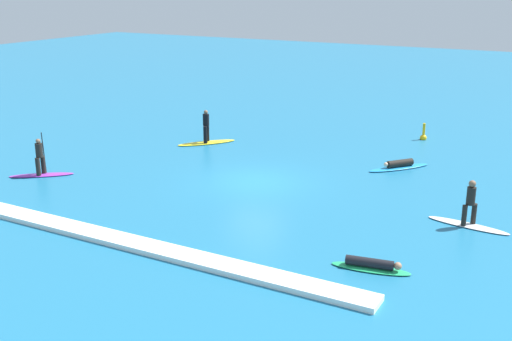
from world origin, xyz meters
name	(u,v)px	position (x,y,z in m)	size (l,w,h in m)	color
ground_plane	(256,181)	(0.00, 0.00, 0.00)	(120.00, 120.00, 0.00)	#1E6B93
surfer_on_blue_board	(399,166)	(4.98, 4.94, 0.14)	(2.54, 2.93, 0.43)	#1E8CD1
surfer_on_green_board	(372,265)	(7.33, -5.97, 0.15)	(2.51, 0.98, 0.38)	#23B266
surfer_on_white_board	(469,213)	(9.24, -0.89, 0.50)	(3.00, 0.94, 1.75)	white
surfer_on_yellow_board	(206,135)	(-5.56, 4.53, 0.46)	(2.63, 2.97, 1.85)	yellow
surfer_on_purple_board	(41,166)	(-8.93, -3.98, 0.48)	(2.57, 2.24, 2.01)	purple
marker_buoy	(423,136)	(4.57, 11.05, 0.19)	(0.38, 0.38, 1.02)	yellow
wave_crest	(139,245)	(0.00, -8.08, 0.09)	(16.53, 0.90, 0.18)	white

